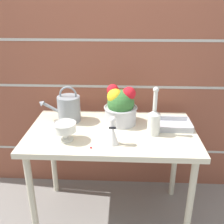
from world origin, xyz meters
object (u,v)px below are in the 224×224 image
object	(u,v)px
crystal_pedestal_bowl	(65,128)
wire_tray	(170,125)
flower_planter	(120,106)
glass_decanter	(154,120)
figurine_vase	(113,133)
watering_can	(68,108)

from	to	relation	value
crystal_pedestal_bowl	wire_tray	bearing A→B (deg)	17.85
flower_planter	glass_decanter	bearing A→B (deg)	-36.11
figurine_vase	crystal_pedestal_bowl	bearing A→B (deg)	173.55
glass_decanter	crystal_pedestal_bowl	bearing A→B (deg)	-168.88
watering_can	figurine_vase	distance (m)	0.47
flower_planter	wire_tray	distance (m)	0.37
crystal_pedestal_bowl	figurine_vase	bearing A→B (deg)	-6.45
watering_can	figurine_vase	size ratio (longest dim) A/B	1.68
crystal_pedestal_bowl	glass_decanter	distance (m)	0.57
watering_can	glass_decanter	xyz separation A→B (m)	(0.59, -0.18, 0.01)
watering_can	crystal_pedestal_bowl	bearing A→B (deg)	-82.84
flower_planter	watering_can	bearing A→B (deg)	176.42
figurine_vase	flower_planter	bearing A→B (deg)	82.36
flower_planter	glass_decanter	xyz separation A→B (m)	(0.22, -0.16, -0.03)
watering_can	flower_planter	bearing A→B (deg)	-3.58
watering_can	crystal_pedestal_bowl	distance (m)	0.30
flower_planter	figurine_vase	size ratio (longest dim) A/B	1.52
flower_planter	glass_decanter	world-z (taller)	glass_decanter
glass_decanter	wire_tray	bearing A→B (deg)	40.56
watering_can	glass_decanter	size ratio (longest dim) A/B	0.95
crystal_pedestal_bowl	figurine_vase	xyz separation A→B (m)	(0.30, -0.03, -0.01)
crystal_pedestal_bowl	glass_decanter	size ratio (longest dim) A/B	0.45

